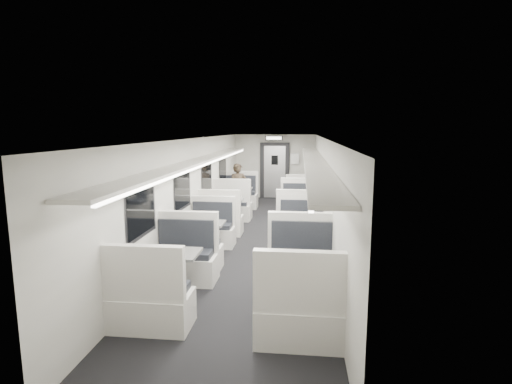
% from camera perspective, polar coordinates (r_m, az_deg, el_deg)
% --- Properties ---
extents(room, '(3.24, 12.24, 2.64)m').
position_cam_1_polar(room, '(9.20, 0.32, 0.17)').
color(room, black).
rests_on(room, ground).
extents(booth_left_a, '(1.12, 2.26, 1.21)m').
position_cam_1_polar(booth_left_a, '(12.47, -2.77, -1.19)').
color(booth_left_a, silver).
rests_on(booth_left_a, room).
extents(booth_left_b, '(1.07, 2.17, 1.16)m').
position_cam_1_polar(booth_left_b, '(10.79, -4.23, -2.91)').
color(booth_left_b, silver).
rests_on(booth_left_b, room).
extents(booth_left_c, '(1.02, 2.07, 1.11)m').
position_cam_1_polar(booth_left_c, '(8.35, -7.48, -6.67)').
color(booth_left_c, silver).
rests_on(booth_left_c, room).
extents(booth_left_d, '(1.10, 2.23, 1.19)m').
position_cam_1_polar(booth_left_d, '(6.35, -12.25, -11.66)').
color(booth_left_d, silver).
rests_on(booth_left_d, room).
extents(booth_right_a, '(1.03, 2.09, 1.12)m').
position_cam_1_polar(booth_right_a, '(12.36, 6.45, -1.47)').
color(booth_right_a, silver).
rests_on(booth_right_a, room).
extents(booth_right_b, '(1.15, 2.34, 1.25)m').
position_cam_1_polar(booth_right_b, '(10.30, 6.47, -3.35)').
color(booth_right_b, silver).
rests_on(booth_right_b, room).
extents(booth_right_c, '(1.07, 2.17, 1.16)m').
position_cam_1_polar(booth_right_c, '(8.28, 6.48, -6.67)').
color(booth_right_c, silver).
rests_on(booth_right_c, room).
extents(booth_right_d, '(1.14, 2.31, 1.24)m').
position_cam_1_polar(booth_right_d, '(5.93, 6.51, -12.88)').
color(booth_right_d, silver).
rests_on(booth_right_d, room).
extents(passenger, '(0.67, 0.57, 1.56)m').
position_cam_1_polar(passenger, '(12.42, -2.53, 0.51)').
color(passenger, black).
rests_on(passenger, room).
extents(window_a, '(0.02, 1.18, 0.84)m').
position_cam_1_polar(window_a, '(12.74, -4.75, 3.30)').
color(window_a, black).
rests_on(window_a, room).
extents(window_b, '(0.02, 1.18, 0.84)m').
position_cam_1_polar(window_b, '(10.60, -7.02, 2.10)').
color(window_b, black).
rests_on(window_b, room).
extents(window_c, '(0.02, 1.18, 0.84)m').
position_cam_1_polar(window_c, '(8.50, -10.43, 0.30)').
color(window_c, black).
rests_on(window_c, room).
extents(window_d, '(0.02, 1.18, 0.84)m').
position_cam_1_polar(window_d, '(6.45, -16.03, -2.67)').
color(window_d, black).
rests_on(window_d, room).
extents(luggage_rack_left, '(0.46, 10.40, 0.09)m').
position_cam_1_polar(luggage_rack_left, '(9.04, -7.77, 4.50)').
color(luggage_rack_left, silver).
rests_on(luggage_rack_left, room).
extents(luggage_rack_right, '(0.46, 10.40, 0.09)m').
position_cam_1_polar(luggage_rack_right, '(8.77, 8.25, 4.35)').
color(luggage_rack_right, silver).
rests_on(luggage_rack_right, room).
extents(vestibule_door, '(1.10, 0.13, 2.10)m').
position_cam_1_polar(vestibule_door, '(15.08, 2.68, 3.03)').
color(vestibule_door, black).
rests_on(vestibule_door, room).
extents(exit_sign, '(0.62, 0.12, 0.16)m').
position_cam_1_polar(exit_sign, '(14.52, 2.59, 7.71)').
color(exit_sign, black).
rests_on(exit_sign, room).
extents(wall_notice, '(0.32, 0.02, 0.40)m').
position_cam_1_polar(wall_notice, '(15.00, 5.56, 4.73)').
color(wall_notice, white).
rests_on(wall_notice, room).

